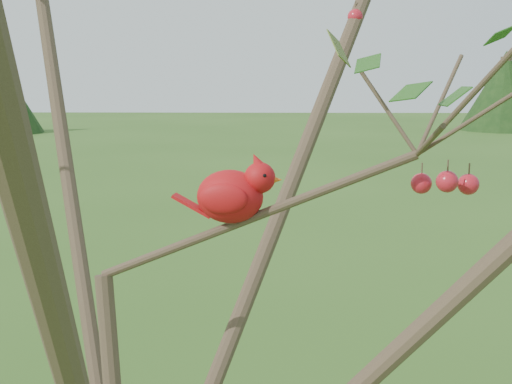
# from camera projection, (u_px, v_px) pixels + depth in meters

# --- Properties ---
(crabapple_tree) EXTENTS (2.35, 2.05, 2.95)m
(crabapple_tree) POSITION_uv_depth(u_px,v_px,m) (124.00, 203.00, 1.12)
(crabapple_tree) COLOR #3B2D20
(crabapple_tree) RESTS_ON ground
(cardinal) EXTENTS (0.21, 0.12, 0.15)m
(cardinal) POSITION_uv_depth(u_px,v_px,m) (234.00, 194.00, 1.22)
(cardinal) COLOR red
(cardinal) RESTS_ON ground
(distant_trees) EXTENTS (43.01, 11.12, 3.39)m
(distant_trees) POSITION_uv_depth(u_px,v_px,m) (181.00, 96.00, 24.75)
(distant_trees) COLOR #3B2D20
(distant_trees) RESTS_ON ground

